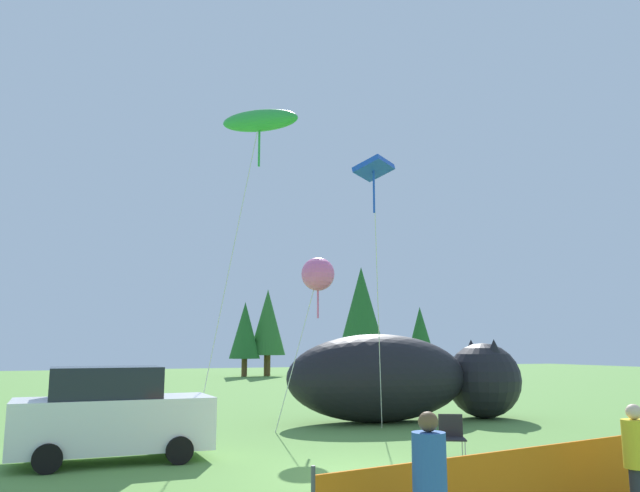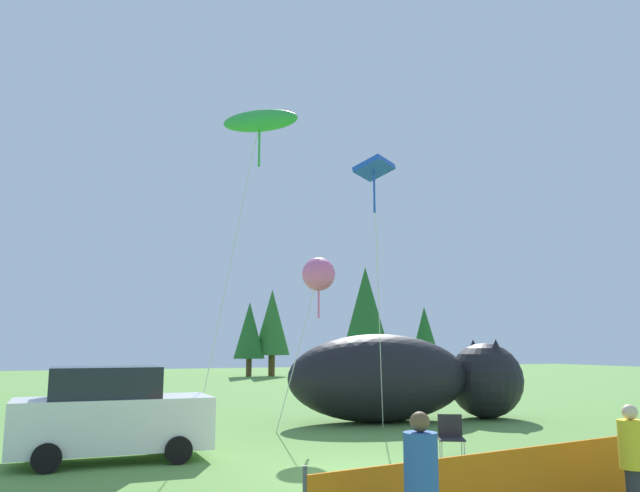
% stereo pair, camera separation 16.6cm
% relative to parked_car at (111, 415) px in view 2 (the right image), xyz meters
% --- Properties ---
extents(ground_plane, '(120.00, 120.00, 0.00)m').
position_rel_parked_car_xyz_m(ground_plane, '(4.44, -3.44, -0.98)').
color(ground_plane, '#609342').
extents(parked_car, '(4.11, 1.93, 2.00)m').
position_rel_parked_car_xyz_m(parked_car, '(0.00, 0.00, 0.00)').
color(parked_car, white).
rests_on(parked_car, ground).
extents(folding_chair, '(0.75, 0.75, 0.94)m').
position_rel_parked_car_xyz_m(folding_chair, '(6.96, -2.54, -0.44)').
color(folding_chair, black).
rests_on(folding_chair, ground).
extents(inflatable_cat, '(8.43, 3.38, 2.84)m').
position_rel_parked_car_xyz_m(inflatable_cat, '(9.51, 3.91, 0.33)').
color(inflatable_cat, black).
rests_on(inflatable_cat, ground).
extents(safety_fence, '(7.25, 1.29, 1.13)m').
position_rel_parked_car_xyz_m(safety_fence, '(5.12, -7.20, -0.46)').
color(safety_fence, orange).
rests_on(safety_fence, ground).
extents(spectator_in_green_shirt, '(0.36, 0.36, 1.64)m').
position_rel_parked_car_xyz_m(spectator_in_green_shirt, '(6.28, -7.97, -0.08)').
color(spectator_in_green_shirt, '#2D2D38').
rests_on(spectator_in_green_shirt, ground).
extents(spectator_in_grey_shirt, '(0.38, 0.38, 1.73)m').
position_rel_parked_car_xyz_m(spectator_in_grey_shirt, '(2.64, -8.43, -0.03)').
color(spectator_in_grey_shirt, '#2D2D38').
rests_on(spectator_in_grey_shirt, ground).
extents(kite_green_fish, '(2.49, 2.26, 9.03)m').
position_rel_parked_car_xyz_m(kite_green_fish, '(3.58, 1.19, 7.56)').
color(kite_green_fish, silver).
rests_on(kite_green_fish, ground).
extents(kite_blue_box, '(1.81, 2.54, 7.73)m').
position_rel_parked_car_xyz_m(kite_blue_box, '(6.90, 0.82, 6.36)').
color(kite_blue_box, silver).
rests_on(kite_blue_box, ground).
extents(kite_pink_octopus, '(1.58, 1.12, 5.05)m').
position_rel_parked_car_xyz_m(kite_pink_octopus, '(5.84, 2.43, 3.57)').
color(kite_pink_octopus, silver).
rests_on(kite_pink_octopus, ground).
extents(horizon_tree_east, '(2.56, 2.56, 6.10)m').
position_rel_parked_car_xyz_m(horizon_tree_east, '(13.17, 35.81, 2.77)').
color(horizon_tree_east, brown).
rests_on(horizon_tree_east, ground).
extents(horizon_tree_west, '(3.04, 3.04, 7.25)m').
position_rel_parked_car_xyz_m(horizon_tree_west, '(15.24, 36.15, 3.47)').
color(horizon_tree_west, brown).
rests_on(horizon_tree_west, ground).
extents(horizon_tree_mid, '(2.34, 2.34, 5.59)m').
position_rel_parked_car_xyz_m(horizon_tree_mid, '(25.66, 28.76, 2.46)').
color(horizon_tree_mid, brown).
rests_on(horizon_tree_mid, ground).
extents(horizon_tree_northeast, '(3.55, 3.55, 8.47)m').
position_rel_parked_car_xyz_m(horizon_tree_northeast, '(20.07, 28.05, 4.22)').
color(horizon_tree_northeast, brown).
rests_on(horizon_tree_northeast, ground).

